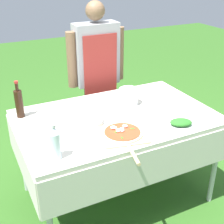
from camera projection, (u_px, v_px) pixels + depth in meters
The scene contains 9 objects.
ground_plane at pixel (116, 194), 2.70m from camera, with size 12.00×12.00×0.00m, color #2D5B1E.
prep_table at pixel (116, 124), 2.39m from camera, with size 1.49×0.95×0.77m.
person_cook at pixel (97, 69), 2.95m from camera, with size 0.57×0.19×1.52m.
pizza_on_peel at pixel (123, 134), 2.09m from camera, with size 0.36×0.53×0.05m.
oil_bottle at pixel (19, 103), 2.30m from camera, with size 0.06×0.06×0.28m.
water_bottle at pixel (55, 143), 1.82m from camera, with size 0.07×0.07×0.23m.
herb_container at pixel (181, 123), 2.21m from camera, with size 0.22×0.19×0.05m.
mixing_tub at pixel (128, 96), 2.53m from camera, with size 0.16×0.16×0.13m, color silver.
plate_stack at pixel (85, 121), 2.24m from camera, with size 0.27×0.27×0.04m.
Camera 1 is at (-0.96, -1.87, 1.84)m, focal length 50.00 mm.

